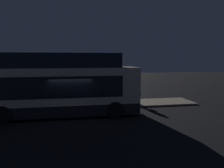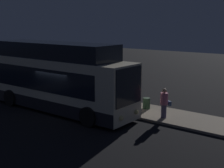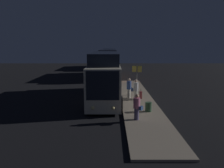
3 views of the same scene
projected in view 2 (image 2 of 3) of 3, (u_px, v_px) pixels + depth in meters
The scene contains 9 objects.
ground at pixel (65, 113), 18.21m from camera, with size 80.00×80.00×0.00m, color black.
platform at pixel (98, 102), 20.51m from camera, with size 20.00×2.76×0.13m.
bus_lead at pixel (57, 80), 18.54m from camera, with size 10.29×2.72×4.05m.
passenger_boarding at pixel (164, 102), 16.74m from camera, with size 0.63×0.68×1.62m.
passenger_waiting at pixel (86, 88), 20.08m from camera, with size 0.57×0.67×1.74m.
passenger_with_bags at pixel (99, 88), 20.04m from camera, with size 0.56×0.67×1.75m.
suitcase at pixel (98, 95), 20.84m from camera, with size 0.35×0.20×0.87m.
sign_post at pixel (80, 71), 21.25m from camera, with size 0.10×0.88×2.74m.
trash_bin at pixel (146, 103), 18.64m from camera, with size 0.44×0.44×0.65m.
Camera 2 is at (12.87, -12.21, 5.21)m, focal length 50.00 mm.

